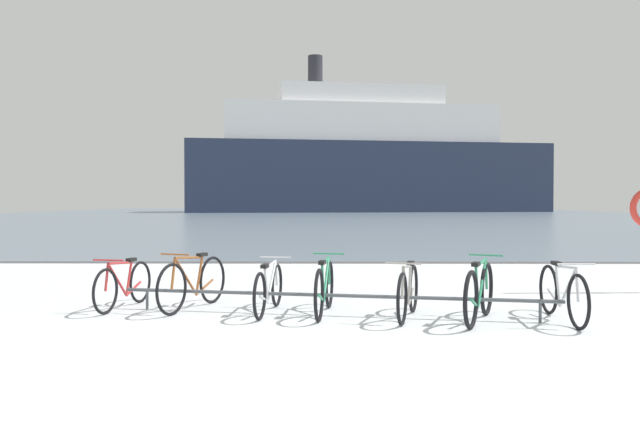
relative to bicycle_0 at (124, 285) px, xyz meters
The scene contains 10 objects.
ground 50.63m from the bicycle_0, 87.32° to the left, with size 80.00×132.00×0.08m.
bike_rack 3.10m from the bicycle_0, 10.24° to the right, with size 5.98×1.10×0.31m.
bicycle_0 is the anchor object (origin of this frame).
bicycle_1 1.03m from the bicycle_0, ahead, with size 0.71×1.71×0.85m.
bicycle_2 2.19m from the bicycle_0, ahead, with size 0.46×1.71×0.75m.
bicycle_3 2.98m from the bicycle_0, ahead, with size 0.46×1.75×0.82m.
bicycle_4 4.14m from the bicycle_0, 10.50° to the right, with size 0.59×1.59×0.79m.
bicycle_5 5.06m from the bicycle_0, 11.03° to the right, with size 0.79×1.61×0.85m.
bicycle_6 6.13m from the bicycle_0, ahead, with size 0.46×1.75×0.81m.
ferry_ship 80.85m from the bicycle_0, 83.78° to the left, with size 52.40×19.54×22.18m.
Camera 1 is at (0.59, -5.65, 1.58)m, focal length 34.57 mm.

